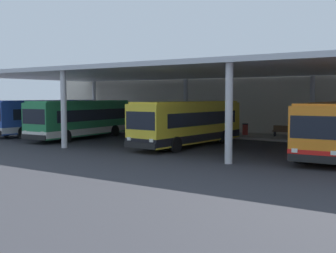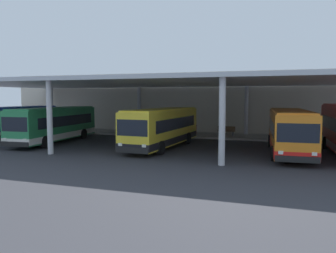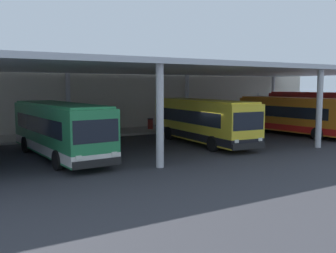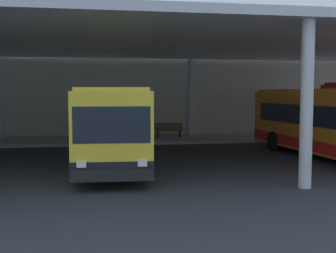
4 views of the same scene
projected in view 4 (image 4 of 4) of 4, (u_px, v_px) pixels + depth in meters
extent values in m
plane|color=#333338|center=(105.00, 179.00, 15.20)|extent=(200.00, 200.00, 0.00)
cube|color=#A39E93|center=(99.00, 140.00, 26.73)|extent=(42.00, 4.50, 0.18)
cube|color=beige|center=(98.00, 86.00, 29.66)|extent=(48.00, 1.60, 6.93)
cube|color=silver|center=(100.00, 41.00, 20.18)|extent=(40.00, 17.00, 0.30)
cylinder|color=silver|center=(307.00, 105.00, 13.60)|extent=(0.40, 0.40, 5.25)
cylinder|color=silver|center=(191.00, 98.00, 29.31)|extent=(0.40, 0.40, 5.25)
cube|color=yellow|center=(114.00, 124.00, 18.09)|extent=(3.16, 10.54, 2.70)
cube|color=black|center=(114.00, 148.00, 18.16)|extent=(3.18, 10.56, 0.50)
cube|color=black|center=(114.00, 117.00, 18.21)|extent=(3.08, 8.67, 0.90)
cube|color=black|center=(112.00, 125.00, 12.96)|extent=(2.30, 0.27, 1.10)
cube|color=black|center=(112.00, 175.00, 12.98)|extent=(2.46, 0.32, 0.36)
cube|color=yellow|center=(114.00, 90.00, 17.98)|extent=(2.93, 10.11, 0.12)
cube|color=yellow|center=(112.00, 97.00, 12.92)|extent=(1.75, 0.23, 0.28)
cube|color=white|center=(81.00, 164.00, 12.87)|extent=(0.28, 0.10, 0.20)
cube|color=white|center=(142.00, 163.00, 13.07)|extent=(0.28, 0.10, 0.20)
cylinder|color=black|center=(77.00, 166.00, 14.85)|extent=(0.34, 1.02, 1.00)
cylinder|color=black|center=(149.00, 165.00, 15.12)|extent=(0.34, 1.02, 1.00)
cylinder|color=black|center=(89.00, 145.00, 20.88)|extent=(0.34, 1.02, 1.00)
cylinder|color=black|center=(140.00, 144.00, 21.15)|extent=(0.34, 1.02, 1.00)
cube|color=orange|center=(328.00, 121.00, 19.86)|extent=(3.03, 10.52, 2.70)
cube|color=red|center=(327.00, 143.00, 19.94)|extent=(3.05, 10.54, 0.50)
cube|color=black|center=(326.00, 115.00, 19.98)|extent=(2.98, 8.65, 0.90)
cube|color=orange|center=(329.00, 90.00, 19.75)|extent=(2.81, 10.09, 0.12)
cylinder|color=black|center=(274.00, 141.00, 22.46)|extent=(0.33, 1.01, 1.00)
cylinder|color=black|center=(317.00, 140.00, 23.00)|extent=(0.33, 1.01, 1.00)
cube|color=brown|center=(169.00, 130.00, 27.44)|extent=(1.80, 0.44, 0.08)
cube|color=brown|center=(168.00, 126.00, 27.61)|extent=(1.80, 0.06, 0.44)
cube|color=#2D2D33|center=(158.00, 134.00, 27.33)|extent=(0.10, 0.36, 0.45)
cube|color=#2D2D33|center=(180.00, 134.00, 27.58)|extent=(0.10, 0.36, 0.45)
cylinder|color=maroon|center=(115.00, 131.00, 26.90)|extent=(0.48, 0.48, 0.90)
cylinder|color=black|center=(115.00, 123.00, 26.86)|extent=(0.52, 0.52, 0.08)
cylinder|color=#B2B2B7|center=(313.00, 111.00, 28.17)|extent=(0.12, 0.12, 3.20)
cube|color=#B22323|center=(313.00, 106.00, 28.12)|extent=(0.70, 0.04, 1.80)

